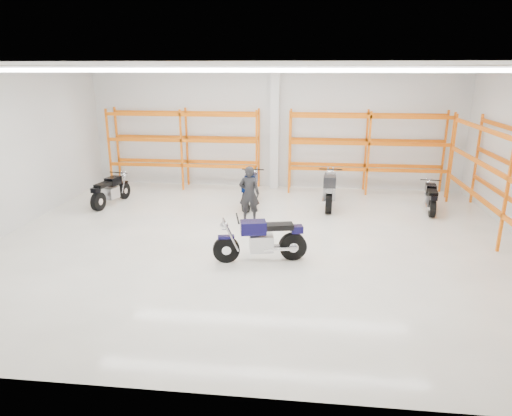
# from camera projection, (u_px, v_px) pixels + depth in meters

# --- Properties ---
(ground) EXTENTS (14.00, 14.00, 0.00)m
(ground) POSITION_uv_depth(u_px,v_px,m) (258.00, 241.00, 12.15)
(ground) COLOR beige
(ground) RESTS_ON ground
(room_shell) EXTENTS (14.02, 12.02, 4.51)m
(room_shell) POSITION_uv_depth(u_px,v_px,m) (258.00, 117.00, 11.21)
(room_shell) COLOR silver
(room_shell) RESTS_ON ground
(motorcycle_main) EXTENTS (2.23, 0.83, 1.11)m
(motorcycle_main) POSITION_uv_depth(u_px,v_px,m) (264.00, 240.00, 10.80)
(motorcycle_main) COLOR black
(motorcycle_main) RESTS_ON ground
(motorcycle_back_a) EXTENTS (0.79, 2.05, 1.01)m
(motorcycle_back_a) POSITION_uv_depth(u_px,v_px,m) (110.00, 192.00, 15.24)
(motorcycle_back_a) COLOR black
(motorcycle_back_a) RESTS_ON ground
(motorcycle_back_b) EXTENTS (0.76, 2.29, 1.12)m
(motorcycle_back_b) POSITION_uv_depth(u_px,v_px,m) (250.00, 190.00, 15.18)
(motorcycle_back_b) COLOR black
(motorcycle_back_b) RESTS_ON ground
(motorcycle_back_c) EXTENTS (0.78, 2.45, 1.26)m
(motorcycle_back_c) POSITION_uv_depth(u_px,v_px,m) (329.00, 190.00, 14.92)
(motorcycle_back_c) COLOR black
(motorcycle_back_c) RESTS_ON ground
(motorcycle_back_d) EXTENTS (0.65, 1.90, 0.93)m
(motorcycle_back_d) POSITION_uv_depth(u_px,v_px,m) (431.00, 198.00, 14.56)
(motorcycle_back_d) COLOR black
(motorcycle_back_d) RESTS_ON ground
(standing_man) EXTENTS (0.62, 0.41, 1.69)m
(standing_man) POSITION_uv_depth(u_px,v_px,m) (249.00, 194.00, 13.56)
(standing_man) COLOR black
(standing_man) RESTS_ON ground
(structural_column) EXTENTS (0.32, 0.32, 4.50)m
(structural_column) POSITION_uv_depth(u_px,v_px,m) (275.00, 129.00, 17.02)
(structural_column) COLOR white
(structural_column) RESTS_ON ground
(pallet_racking_back_left) EXTENTS (5.67, 0.87, 3.00)m
(pallet_racking_back_left) POSITION_uv_depth(u_px,v_px,m) (184.00, 141.00, 17.20)
(pallet_racking_back_left) COLOR #FF5C00
(pallet_racking_back_left) RESTS_ON ground
(pallet_racking_back_right) EXTENTS (5.67, 0.87, 3.00)m
(pallet_racking_back_right) POSITION_uv_depth(u_px,v_px,m) (368.00, 144.00, 16.47)
(pallet_racking_back_right) COLOR #FF5C00
(pallet_racking_back_right) RESTS_ON ground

